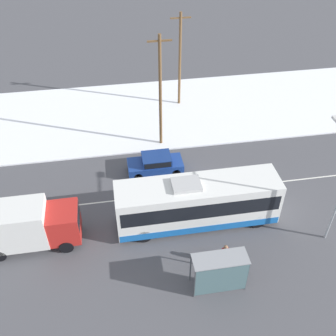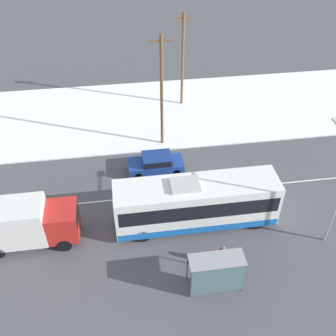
# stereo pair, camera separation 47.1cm
# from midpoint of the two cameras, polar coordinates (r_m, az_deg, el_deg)

# --- Properties ---
(ground_plane) EXTENTS (120.00, 120.00, 0.00)m
(ground_plane) POSITION_cam_midpoint_polar(r_m,az_deg,el_deg) (29.14, 5.87, -3.15)
(ground_plane) COLOR #4C4C51
(snow_lot) EXTENTS (80.00, 12.04, 0.12)m
(snow_lot) POSITION_cam_midpoint_polar(r_m,az_deg,el_deg) (37.95, 1.71, 8.46)
(snow_lot) COLOR white
(snow_lot) RESTS_ON ground_plane
(lane_marking_center) EXTENTS (60.00, 0.12, 0.00)m
(lane_marking_center) POSITION_cam_midpoint_polar(r_m,az_deg,el_deg) (29.14, 5.87, -3.14)
(lane_marking_center) COLOR silver
(lane_marking_center) RESTS_ON ground_plane
(city_bus) EXTENTS (10.54, 2.57, 3.55)m
(city_bus) POSITION_cam_midpoint_polar(r_m,az_deg,el_deg) (25.60, 3.77, -5.04)
(city_bus) COLOR white
(city_bus) RESTS_ON ground_plane
(box_truck) EXTENTS (6.28, 2.30, 3.16)m
(box_truck) POSITION_cam_midpoint_polar(r_m,az_deg,el_deg) (25.83, -20.64, -7.78)
(box_truck) COLOR silver
(box_truck) RESTS_ON ground_plane
(sedan_car) EXTENTS (4.21, 1.80, 1.48)m
(sedan_car) POSITION_cam_midpoint_polar(r_m,az_deg,el_deg) (30.10, -2.24, 0.73)
(sedan_car) COLOR navy
(sedan_car) RESTS_ON ground_plane
(pedestrian_at_stop) EXTENTS (0.58, 0.26, 1.61)m
(pedestrian_at_stop) POSITION_cam_midpoint_polar(r_m,az_deg,el_deg) (24.00, 7.72, -12.09)
(pedestrian_at_stop) COLOR #23232D
(pedestrian_at_stop) RESTS_ON ground_plane
(bus_shelter) EXTENTS (3.08, 1.20, 2.40)m
(bus_shelter) POSITION_cam_midpoint_polar(r_m,az_deg,el_deg) (22.33, 7.04, -14.59)
(bus_shelter) COLOR gray
(bus_shelter) RESTS_ON ground_plane
(utility_pole_roadside) EXTENTS (1.80, 0.24, 9.46)m
(utility_pole_roadside) POSITION_cam_midpoint_polar(r_m,az_deg,el_deg) (30.82, -1.57, 10.97)
(utility_pole_roadside) COLOR brown
(utility_pole_roadside) RESTS_ON ground_plane
(utility_pole_snowlot) EXTENTS (1.80, 0.24, 8.83)m
(utility_pole_snowlot) POSITION_cam_midpoint_polar(r_m,az_deg,el_deg) (36.87, 1.35, 15.47)
(utility_pole_snowlot) COLOR brown
(utility_pole_snowlot) RESTS_ON ground_plane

